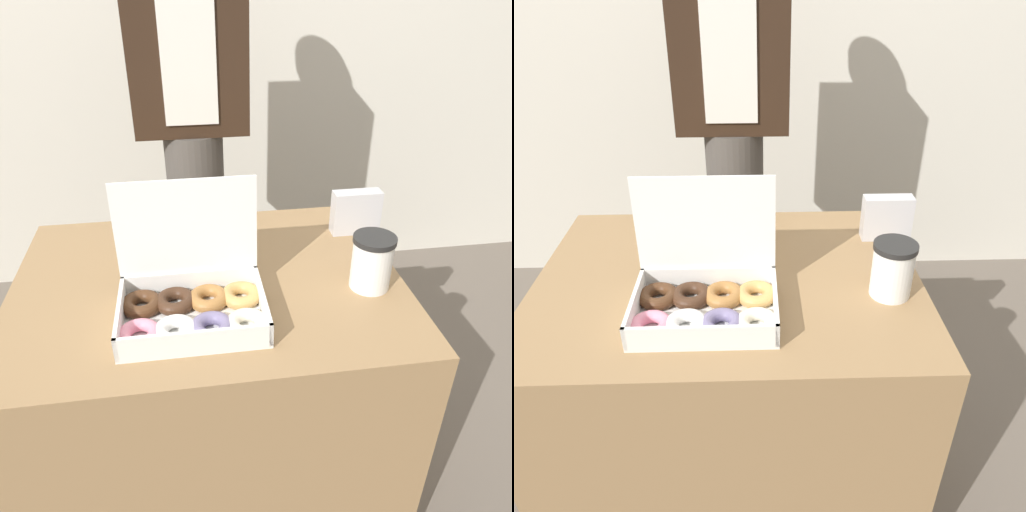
# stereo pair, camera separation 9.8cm
# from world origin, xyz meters

# --- Properties ---
(ground_plane) EXTENTS (14.00, 14.00, 0.00)m
(ground_plane) POSITION_xyz_m (0.00, 0.00, 0.00)
(ground_plane) COLOR #665B51
(table) EXTENTS (0.89, 0.67, 0.72)m
(table) POSITION_xyz_m (0.00, 0.00, 0.36)
(table) COLOR #99754C
(table) RESTS_ON ground_plane
(donut_box) EXTENTS (0.32, 0.22, 0.26)m
(donut_box) POSITION_xyz_m (-0.04, -0.14, 0.76)
(donut_box) COLOR white
(donut_box) RESTS_ON table
(coffee_cup) EXTENTS (0.09, 0.09, 0.13)m
(coffee_cup) POSITION_xyz_m (0.36, -0.08, 0.79)
(coffee_cup) COLOR white
(coffee_cup) RESTS_ON table
(napkin_holder) EXTENTS (0.13, 0.04, 0.12)m
(napkin_holder) POSITION_xyz_m (0.40, 0.17, 0.78)
(napkin_holder) COLOR silver
(napkin_holder) RESTS_ON table
(person_customer) EXTENTS (0.34, 0.20, 1.65)m
(person_customer) POSITION_xyz_m (-0.00, 0.60, 0.92)
(person_customer) COLOR #4C4742
(person_customer) RESTS_ON ground_plane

